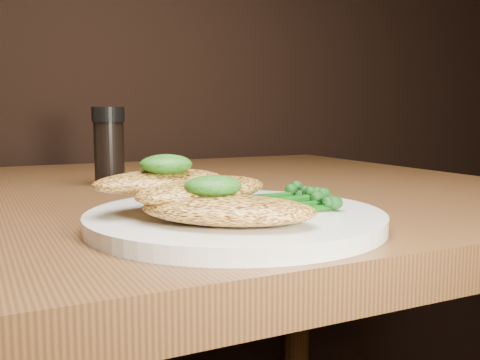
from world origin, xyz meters
name	(u,v)px	position (x,y,z in m)	size (l,w,h in m)	color
plate	(235,219)	(0.09, 0.79, 0.76)	(0.26, 0.26, 0.01)	white
chicken_front	(228,210)	(0.06, 0.74, 0.77)	(0.14, 0.07, 0.02)	#F4B94D
chicken_mid	(204,190)	(0.07, 0.80, 0.78)	(0.14, 0.07, 0.02)	#F4B94D
chicken_back	(160,181)	(0.03, 0.82, 0.79)	(0.13, 0.06, 0.02)	#F4B94D
pesto_front	(213,186)	(0.06, 0.76, 0.79)	(0.05, 0.04, 0.02)	#073108
pesto_back	(166,164)	(0.04, 0.81, 0.81)	(0.05, 0.04, 0.02)	#073108
broccolini_bundle	(278,199)	(0.13, 0.78, 0.77)	(0.13, 0.10, 0.02)	#114A10
pepper_grinder	(109,146)	(0.06, 1.11, 0.80)	(0.04, 0.04, 0.11)	black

